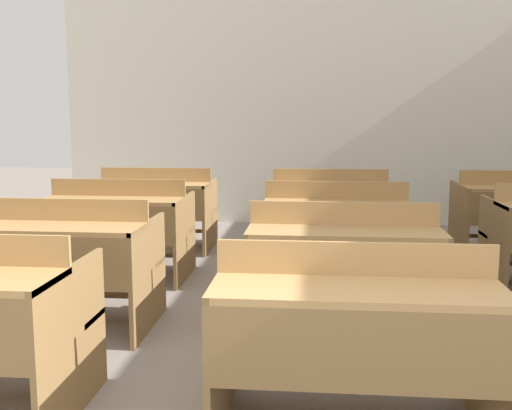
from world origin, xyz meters
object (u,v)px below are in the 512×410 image
bench_front_center (353,334)px  bench_third_left (118,225)px  bench_second_center (343,264)px  bench_third_center (336,229)px  bench_back_center (330,207)px  bench_second_left (60,259)px  bench_back_left (156,205)px

bench_front_center → bench_third_left: size_ratio=1.00×
bench_front_center → bench_second_center: (0.01, 1.22, 0.00)m
bench_third_left → bench_third_center: (1.85, -0.01, 0.00)m
bench_third_center → bench_back_center: size_ratio=1.00×
bench_third_center → bench_second_center: bearing=-90.0°
bench_third_center → bench_back_center: (-0.02, 1.21, 0.00)m
bench_back_center → bench_second_left: bearing=-126.4°
bench_second_center → bench_back_left: (-1.83, 2.41, 0.00)m
bench_second_left → bench_back_center: 3.04m
bench_front_center → bench_second_center: bearing=89.4°
bench_front_center → bench_back_left: size_ratio=1.00×
bench_third_left → bench_back_center: (1.83, 1.21, 0.00)m
bench_second_left → bench_back_center: size_ratio=1.00×
bench_third_center → bench_back_left: bearing=147.1°
bench_third_center → bench_back_left: same height
bench_second_left → bench_third_center: size_ratio=1.00×
bench_front_center → bench_back_center: same height
bench_front_center → bench_third_left: (-1.84, 2.45, 0.00)m
bench_back_left → bench_front_center: bearing=-63.4°
bench_second_center → bench_back_left: bearing=127.3°
bench_second_center → bench_front_center: bearing=-90.6°
bench_front_center → bench_second_left: size_ratio=1.00×
bench_back_left → bench_back_center: 1.82m
bench_third_left → bench_back_center: same height
bench_second_left → bench_back_left: bearing=90.3°
bench_third_left → bench_second_center: bearing=-33.6°
bench_second_center → bench_third_left: (-1.85, 1.23, 0.00)m
bench_second_center → bench_third_center: bearing=90.0°
bench_second_left → bench_back_center: same height
bench_second_left → bench_third_center: (1.82, 1.24, 0.00)m
bench_front_center → bench_back_left: bearing=116.6°
bench_third_left → bench_back_center: 2.19m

